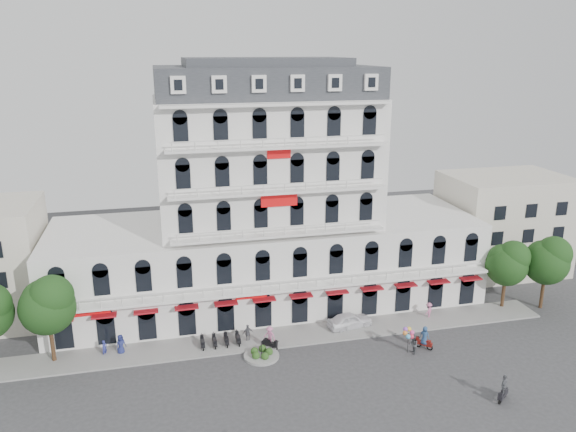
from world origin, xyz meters
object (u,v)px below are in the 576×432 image
at_px(rider_center, 270,337).
at_px(balloon_vendor, 412,341).
at_px(parked_car, 350,320).
at_px(rider_northeast, 504,388).
at_px(rider_east, 425,338).

distance_m(rider_center, balloon_vendor, 12.92).
xyz_separation_m(parked_car, rider_northeast, (7.68, -14.31, 0.40)).
bearing_deg(rider_northeast, balloon_vendor, -102.29).
height_order(parked_car, rider_east, rider_east).
xyz_separation_m(rider_east, rider_northeast, (2.36, -8.81, 0.04)).
distance_m(parked_car, rider_center, 8.87).
height_order(rider_east, balloon_vendor, balloon_vendor).
relative_size(parked_car, balloon_vendor, 1.86).
xyz_separation_m(rider_northeast, rider_center, (-16.24, 12.05, 0.05)).
height_order(parked_car, rider_northeast, rider_northeast).
height_order(parked_car, balloon_vendor, balloon_vendor).
bearing_deg(parked_car, rider_east, -145.41).
xyz_separation_m(rider_northeast, balloon_vendor, (-3.88, 8.28, 0.08)).
distance_m(parked_car, balloon_vendor, 7.14).
xyz_separation_m(rider_center, balloon_vendor, (12.36, -3.76, 0.03)).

